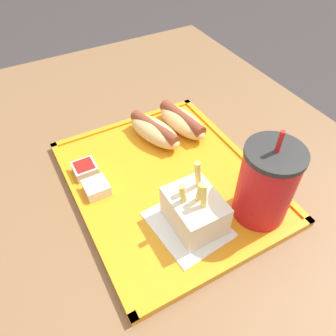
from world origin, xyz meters
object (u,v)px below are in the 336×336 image
(soda_cup, at_px, (266,184))
(fries_carton, at_px, (195,210))
(hot_dog_far, at_px, (182,121))
(sauce_cup_mayo, at_px, (96,187))
(hot_dog_near, at_px, (155,131))
(sauce_cup_ketchup, at_px, (85,169))

(soda_cup, distance_m, fries_carton, 0.12)
(soda_cup, bearing_deg, hot_dog_far, -179.88)
(hot_dog_far, bearing_deg, fries_carton, -26.10)
(soda_cup, relative_size, sauce_cup_mayo, 4.18)
(soda_cup, distance_m, sauce_cup_mayo, 0.28)
(hot_dog_far, distance_m, hot_dog_near, 0.06)
(sauce_cup_mayo, bearing_deg, hot_dog_far, 109.66)
(fries_carton, distance_m, sauce_cup_mayo, 0.18)
(soda_cup, distance_m, hot_dog_far, 0.25)
(hot_dog_near, xyz_separation_m, fries_carton, (0.22, -0.04, 0.01))
(soda_cup, distance_m, hot_dog_near, 0.26)
(hot_dog_far, distance_m, sauce_cup_ketchup, 0.22)
(hot_dog_near, bearing_deg, sauce_cup_ketchup, -80.77)
(soda_cup, bearing_deg, hot_dog_near, -165.29)
(fries_carton, xyz_separation_m, sauce_cup_mayo, (-0.14, -0.11, -0.02))
(sauce_cup_ketchup, bearing_deg, sauce_cup_mayo, 2.80)
(fries_carton, xyz_separation_m, sauce_cup_ketchup, (-0.19, -0.12, -0.02))
(sauce_cup_mayo, bearing_deg, sauce_cup_ketchup, -177.20)
(hot_dog_far, relative_size, hot_dog_near, 0.98)
(hot_dog_far, bearing_deg, soda_cup, 0.12)
(hot_dog_far, relative_size, sauce_cup_mayo, 3.41)
(hot_dog_far, distance_m, fries_carton, 0.24)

